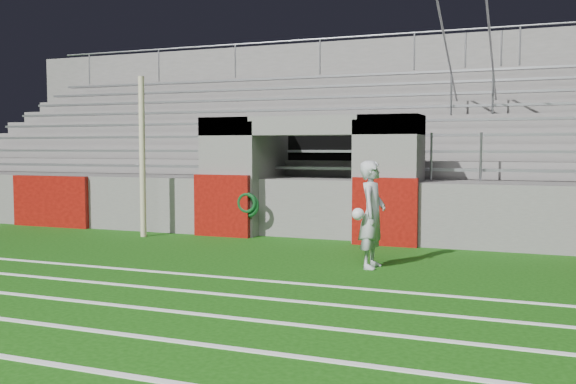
% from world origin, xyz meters
% --- Properties ---
extents(ground, '(90.00, 90.00, 0.00)m').
position_xyz_m(ground, '(0.00, 0.00, 0.00)').
color(ground, '#13450B').
rests_on(ground, ground).
extents(field_post, '(0.13, 0.13, 3.47)m').
position_xyz_m(field_post, '(-3.39, 2.31, 1.73)').
color(field_post, beige).
rests_on(field_post, ground).
extents(field_markings, '(28.00, 8.09, 0.01)m').
position_xyz_m(field_markings, '(0.00, -5.00, 0.01)').
color(field_markings, white).
rests_on(field_markings, ground).
extents(stadium_structure, '(26.00, 8.48, 5.42)m').
position_xyz_m(stadium_structure, '(0.00, 7.97, 1.49)').
color(stadium_structure, '#615E5C').
rests_on(stadium_structure, ground).
extents(goalkeeper_with_ball, '(0.47, 0.68, 1.73)m').
position_xyz_m(goalkeeper_with_ball, '(2.13, 0.58, 0.87)').
color(goalkeeper_with_ball, '#B1B4BB').
rests_on(goalkeeper_with_ball, ground).
extents(hose_coil, '(0.53, 0.14, 0.55)m').
position_xyz_m(hose_coil, '(-1.18, 2.93, 0.73)').
color(hose_coil, '#0D451A').
rests_on(hose_coil, ground).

